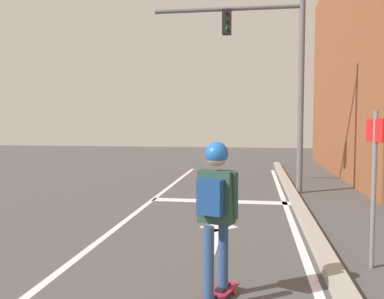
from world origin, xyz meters
TOP-DOWN VIEW (x-y plane):
  - lane_line_center at (-0.24, 6.00)m, footprint 0.12×20.00m
  - lane_line_curbside at (2.93, 6.00)m, footprint 0.12×20.00m
  - stop_bar at (1.42, 9.48)m, footprint 3.32×0.40m
  - lane_arrow_stem at (1.59, 6.25)m, footprint 0.16×1.40m
  - lane_arrow_head at (1.59, 7.10)m, footprint 0.71×0.71m
  - curb_strip at (3.18, 6.00)m, footprint 0.24×24.00m
  - skateboard at (1.83, 4.01)m, footprint 0.47×0.86m
  - skater at (1.82, 4.00)m, footprint 0.43×0.60m
  - traffic_signal_mast at (2.57, 10.98)m, footprint 4.03×0.34m
  - street_sign_post at (3.75, 5.34)m, footprint 0.12×0.44m

SIDE VIEW (x-z plane):
  - lane_line_center at x=-0.24m, z-range 0.00..0.01m
  - lane_line_curbside at x=2.93m, z-range 0.00..0.01m
  - stop_bar at x=1.42m, z-range 0.00..0.01m
  - lane_arrow_stem at x=1.59m, z-range 0.00..0.01m
  - lane_arrow_head at x=1.59m, z-range 0.00..0.01m
  - skateboard at x=1.83m, z-range 0.03..0.11m
  - curb_strip at x=3.18m, z-range 0.00..0.14m
  - skater at x=1.82m, z-range 0.29..1.92m
  - street_sign_post at x=3.75m, z-range 0.32..2.38m
  - traffic_signal_mast at x=2.57m, z-range 0.94..6.14m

